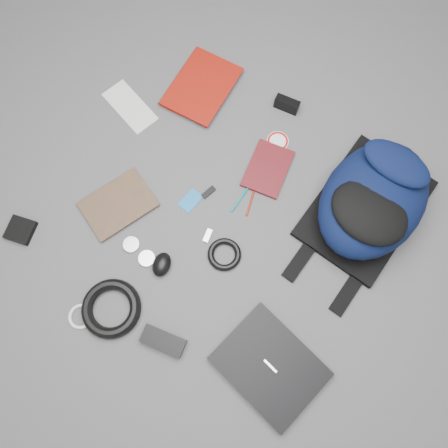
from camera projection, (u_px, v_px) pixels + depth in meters
The scene contains 22 objects.
ground at pixel (224, 226), 1.49m from camera, with size 4.00×4.00×0.00m, color #4F4F51.
backpack at pixel (373, 199), 1.41m from camera, with size 0.34×0.49×0.21m, color black, non-canonical shape.
laptop at pixel (270, 366), 1.34m from camera, with size 0.31×0.24×0.03m, color black.
textbook_red at pixel (177, 75), 1.64m from camera, with size 0.21×0.28×0.03m, color maroon.
comic_book at pixel (106, 185), 1.52m from camera, with size 0.17×0.23×0.02m, color #9B630B.
envelope at pixel (130, 107), 1.62m from camera, with size 0.22×0.10×0.00m, color silver.
dvd_case at pixel (268, 169), 1.54m from camera, with size 0.14×0.19×0.02m, color #450D10.
compact_camera at pixel (287, 104), 1.60m from camera, with size 0.09×0.03×0.05m, color black.
sticker_disc at pixel (278, 141), 1.58m from camera, with size 0.08×0.08×0.00m, color white.
pen_teal at pixel (243, 195), 1.52m from camera, with size 0.01×0.01×0.15m, color #0D757B.
pen_red at pixel (252, 199), 1.51m from camera, with size 0.01×0.01×0.13m, color maroon.
id_badge at pixel (190, 201), 1.51m from camera, with size 0.05×0.08×0.00m, color #1769B0.
usb_black at pixel (209, 192), 1.52m from camera, with size 0.02×0.05×0.01m, color black.
usb_silver at pixel (208, 236), 1.47m from camera, with size 0.02×0.05×0.01m, color #B6B6B8.
mouse at pixel (162, 264), 1.43m from camera, with size 0.06×0.08×0.04m, color black.
headphone_left at pixel (147, 259), 1.45m from camera, with size 0.06×0.06×0.01m, color silver.
headphone_right at pixel (131, 245), 1.46m from camera, with size 0.05×0.05×0.01m, color silver.
cable_coil at pixel (224, 254), 1.45m from camera, with size 0.11×0.11×0.02m, color black.
power_brick at pixel (163, 341), 1.36m from camera, with size 0.14×0.06×0.03m, color black.
power_cord_coil at pixel (111, 308), 1.39m from camera, with size 0.19×0.19×0.04m, color black.
pouch at pixel (21, 230), 1.47m from camera, with size 0.09×0.09×0.02m, color black.
white_cable_coil at pixel (81, 316), 1.40m from camera, with size 0.08×0.08×0.01m, color white.
Camera 1 is at (0.23, -0.35, 1.43)m, focal length 35.00 mm.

